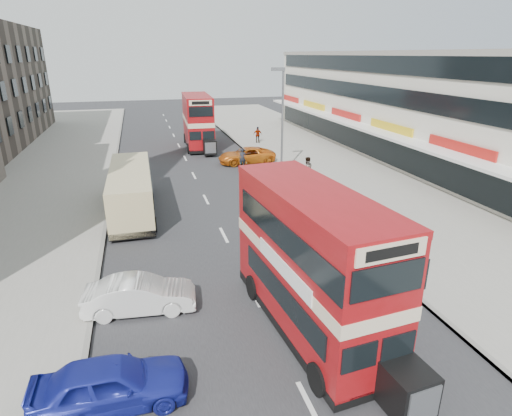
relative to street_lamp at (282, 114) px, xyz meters
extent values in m
plane|color=#28282B|center=(-6.52, -18.00, -4.78)|extent=(160.00, 160.00, 0.00)
cube|color=#28282B|center=(-6.52, 2.00, -4.78)|extent=(12.00, 90.00, 0.01)
cube|color=gray|center=(5.48, 2.00, -4.71)|extent=(12.00, 90.00, 0.15)
cube|color=gray|center=(-18.52, 2.00, -4.71)|extent=(12.00, 90.00, 0.15)
cube|color=gray|center=(-12.62, 2.00, -4.71)|extent=(0.20, 90.00, 0.16)
cube|color=gray|center=(-0.42, 2.00, -4.71)|extent=(0.20, 90.00, 0.16)
cube|color=beige|center=(13.48, 4.00, -0.28)|extent=(8.00, 46.00, 9.00)
cube|color=black|center=(9.43, 4.00, -3.18)|extent=(0.10, 44.00, 2.40)
cube|color=gray|center=(13.48, 4.00, 4.32)|extent=(8.20, 46.20, 0.40)
cube|color=white|center=(8.58, 4.00, -1.78)|extent=(1.80, 44.00, 0.20)
cylinder|color=slate|center=(0.08, 0.00, -0.78)|extent=(0.16, 0.16, 8.00)
cube|color=slate|center=(-0.32, 0.00, 3.22)|extent=(1.00, 0.20, 0.25)
cube|color=black|center=(-5.24, -18.55, -4.45)|extent=(3.11, 7.83, 0.33)
cube|color=maroon|center=(-5.24, -18.55, -3.30)|extent=(3.09, 7.83, 2.10)
cube|color=beige|center=(-5.24, -18.55, -2.11)|extent=(3.13, 7.88, 0.43)
cube|color=maroon|center=(-5.24, -18.55, -0.96)|extent=(3.09, 7.83, 2.01)
cube|color=maroon|center=(-5.24, -18.55, 0.12)|extent=(3.11, 7.85, 0.24)
cube|color=black|center=(-4.23, -22.87, -3.93)|extent=(1.25, 1.25, 1.24)
cube|color=black|center=(-4.58, 12.72, -4.44)|extent=(2.88, 8.04, 0.35)
cube|color=maroon|center=(-4.58, 12.72, -3.25)|extent=(2.86, 8.04, 2.18)
cube|color=beige|center=(-4.58, 12.72, -2.01)|extent=(2.90, 8.08, 0.45)
cube|color=maroon|center=(-4.58, 12.72, -0.82)|extent=(2.86, 8.04, 2.08)
cube|color=maroon|center=(-4.58, 12.72, 0.30)|extent=(2.88, 8.06, 0.25)
cube|color=black|center=(-4.19, 8.14, -3.89)|extent=(1.25, 1.25, 1.29)
cube|color=black|center=(-11.13, -5.06, -4.41)|extent=(2.39, 9.28, 0.37)
cube|color=tan|center=(-11.13, -5.06, -3.35)|extent=(2.37, 9.28, 2.41)
imported|color=#1B2397|center=(-11.70, -20.39, -4.08)|extent=(4.15, 1.67, 1.41)
imported|color=white|center=(-10.87, -16.00, -4.12)|extent=(4.17, 1.82, 1.33)
imported|color=#9F320F|center=(-1.02, -3.71, -4.14)|extent=(4.46, 1.91, 1.28)
imported|color=orange|center=(-1.53, 4.72, -4.10)|extent=(5.00, 2.42, 1.37)
imported|color=gray|center=(1.11, -2.66, -3.66)|extent=(0.81, 0.65, 1.95)
imported|color=gray|center=(1.68, 12.58, -3.81)|extent=(0.99, 0.46, 1.65)
imported|color=gray|center=(-2.51, 2.15, -4.37)|extent=(0.66, 1.63, 0.84)
imported|color=#212229|center=(-2.51, 2.15, -3.66)|extent=(0.59, 0.41, 1.55)
camera|label=1|loc=(-10.30, -30.05, 4.26)|focal=29.40mm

